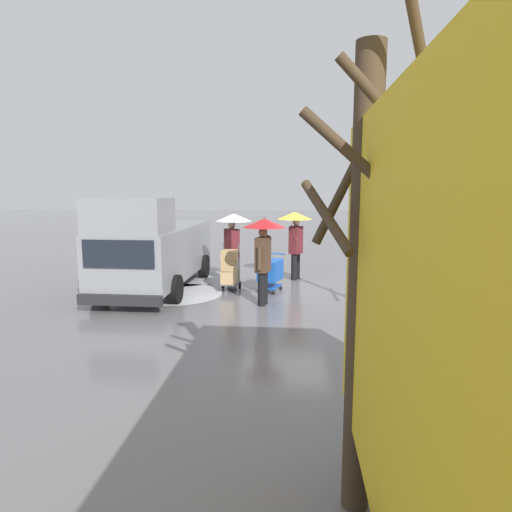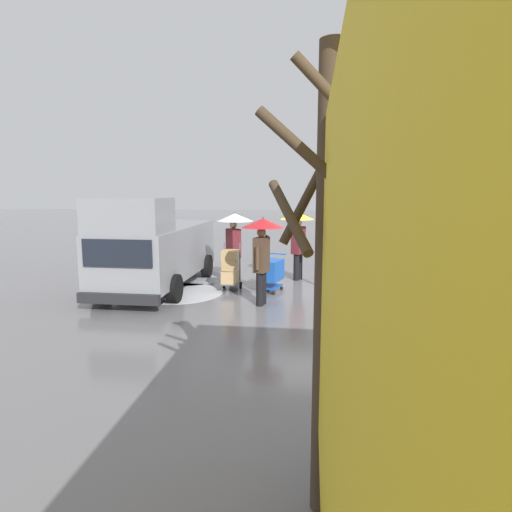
{
  "view_description": "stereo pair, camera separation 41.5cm",
  "coord_description": "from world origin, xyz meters",
  "views": [
    {
      "loc": [
        0.2,
        12.41,
        2.83
      ],
      "look_at": [
        0.79,
        0.91,
        1.05
      ],
      "focal_mm": 30.92,
      "sensor_mm": 36.0,
      "label": 1
    },
    {
      "loc": [
        -0.21,
        12.38,
        2.83
      ],
      "look_at": [
        0.79,
        0.91,
        1.05
      ],
      "focal_mm": 30.92,
      "sensor_mm": 36.0,
      "label": 2
    }
  ],
  "objects": [
    {
      "name": "street_lamp",
      "position": [
        -2.52,
        2.87,
        2.37
      ],
      "size": [
        0.28,
        0.28,
        3.86
      ],
      "color": "#2D2D33",
      "rests_on": "ground"
    },
    {
      "name": "bare_tree_far",
      "position": [
        -0.5,
        8.8,
        2.14
      ],
      "size": [
        1.17,
        1.03,
        4.36
      ],
      "color": "#423323",
      "rests_on": "ground"
    },
    {
      "name": "pedestrian_white_side",
      "position": [
        1.52,
        -0.2,
        1.58
      ],
      "size": [
        1.04,
        1.04,
        2.15
      ],
      "color": "black",
      "rests_on": "ground"
    },
    {
      "name": "ground_plane",
      "position": [
        0.0,
        0.0,
        0.0
      ],
      "size": [
        90.0,
        90.0,
        0.0
      ],
      "primitive_type": "plane",
      "color": "slate"
    },
    {
      "name": "pedestrian_black_side",
      "position": [
        -0.31,
        -1.11,
        1.58
      ],
      "size": [
        1.04,
        1.04,
        2.15
      ],
      "color": "black",
      "rests_on": "ground"
    },
    {
      "name": "slush_patch_under_van",
      "position": [
        2.95,
        0.91,
        0.0
      ],
      "size": [
        2.47,
        2.47,
        0.01
      ],
      "primitive_type": "cylinder",
      "color": "silver",
      "rests_on": "ground"
    },
    {
      "name": "pedestrian_pink_side",
      "position": [
        0.56,
        1.87,
        1.58
      ],
      "size": [
        1.04,
        1.04,
        2.15
      ],
      "color": "black",
      "rests_on": "ground"
    },
    {
      "name": "hand_dolly_boxes",
      "position": [
        1.54,
        0.51,
        0.66
      ],
      "size": [
        0.54,
        0.73,
        1.32
      ],
      "color": "#515156",
      "rests_on": "ground"
    },
    {
      "name": "slush_patch_near_cluster",
      "position": [
        3.25,
        -1.25,
        0.0
      ],
      "size": [
        2.68,
        2.68,
        0.01
      ],
      "primitive_type": "cylinder",
      "color": "#999BA0",
      "rests_on": "ground"
    },
    {
      "name": "cargo_van_parked_right",
      "position": [
        3.65,
        0.5,
        1.18
      ],
      "size": [
        2.4,
        5.44,
        2.6
      ],
      "color": "gray",
      "rests_on": "ground"
    },
    {
      "name": "shopping_cart_vendor",
      "position": [
        0.42,
        0.5,
        0.57
      ],
      "size": [
        0.78,
        0.95,
        1.02
      ],
      "color": "#1951B2",
      "rests_on": "ground"
    }
  ]
}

